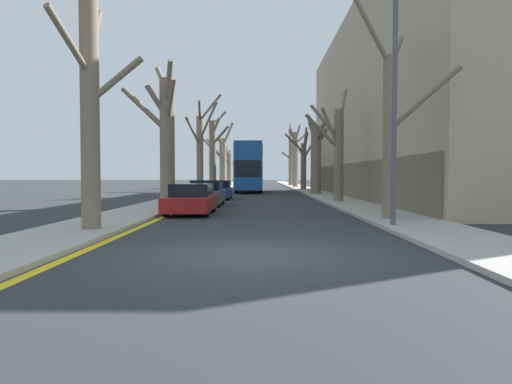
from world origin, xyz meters
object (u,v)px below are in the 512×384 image
object	(u,v)px
street_tree_right_2	(316,157)
parked_car_2	(218,190)
street_tree_left_2	(200,149)
parked_car_0	(191,199)
street_tree_left_4	(222,159)
street_tree_left_5	(229,166)
parked_car_1	(207,193)
street_tree_right_0	(391,127)
street_tree_right_1	(337,149)
street_tree_left_1	(166,134)
street_tree_left_3	(213,153)
street_tree_left_0	(90,108)
double_decker_bus	(249,165)
lamp_post	(392,71)
street_tree_right_4	(296,157)
street_tree_right_5	(291,158)
street_tree_right_3	(303,161)

from	to	relation	value
street_tree_right_2	parked_car_2	world-z (taller)	street_tree_right_2
street_tree_left_2	parked_car_0	bearing A→B (deg)	-83.80
street_tree_left_4	parked_car_2	xyz separation A→B (m)	(2.03, -27.90, -3.09)
street_tree_left_5	parked_car_0	bearing A→B (deg)	-87.69
street_tree_left_5	parked_car_1	distance (m)	46.95
street_tree_right_0	street_tree_right_1	distance (m)	11.17
street_tree_left_1	parked_car_0	xyz separation A→B (m)	(2.19, -5.37, -3.29)
street_tree_right_1	street_tree_left_3	bearing A→B (deg)	114.88
street_tree_left_2	street_tree_left_3	world-z (taller)	street_tree_left_3
street_tree_left_0	double_decker_bus	distance (m)	31.92
street_tree_right_1	parked_car_0	xyz separation A→B (m)	(-7.56, -7.98, -2.59)
street_tree_left_4	parked_car_1	world-z (taller)	street_tree_left_4
street_tree_right_1	street_tree_left_1	bearing A→B (deg)	-164.98
lamp_post	parked_car_2	bearing A→B (deg)	112.03
street_tree_left_3	street_tree_right_4	size ratio (longest dim) A/B	1.02
street_tree_right_5	double_decker_bus	bearing A→B (deg)	-102.47
street_tree_right_1	street_tree_right_3	distance (m)	21.99
street_tree_left_5	lamp_post	distance (m)	58.37
street_tree_right_5	parked_car_1	distance (m)	46.91
street_tree_left_2	parked_car_1	world-z (taller)	street_tree_left_2
parked_car_1	street_tree_right_1	bearing A→B (deg)	18.32
street_tree_right_2	street_tree_right_5	bearing A→B (deg)	89.76
street_tree_right_1	double_decker_bus	world-z (taller)	street_tree_right_1
street_tree_right_2	parked_car_2	xyz separation A→B (m)	(-7.54, -6.37, -2.58)
street_tree_left_2	street_tree_right_2	size ratio (longest dim) A/B	1.23
parked_car_1	street_tree_left_0	bearing A→B (deg)	-99.13
street_tree_right_1	street_tree_right_5	size ratio (longest dim) A/B	0.71
street_tree_left_4	parked_car_2	distance (m)	28.14
street_tree_left_0	parked_car_1	xyz separation A→B (m)	(1.91, 11.88, -2.93)
street_tree_left_3	street_tree_left_2	bearing A→B (deg)	-88.85
parked_car_1	lamp_post	world-z (taller)	lamp_post
street_tree_left_0	street_tree_right_4	distance (m)	48.71
street_tree_right_0	street_tree_right_3	size ratio (longest dim) A/B	1.15
street_tree_right_2	lamp_post	distance (m)	23.76
street_tree_left_3	street_tree_right_4	world-z (taller)	street_tree_left_3
street_tree_left_0	street_tree_right_3	world-z (taller)	street_tree_left_0
street_tree_left_5	street_tree_left_0	bearing A→B (deg)	-89.80
street_tree_right_0	street_tree_right_1	xyz separation A→B (m)	(-0.04, 11.17, -0.17)
street_tree_right_0	street_tree_right_3	world-z (taller)	street_tree_right_0
street_tree_left_3	street_tree_left_5	xyz separation A→B (m)	(-0.03, 23.54, -0.90)
street_tree_left_2	street_tree_right_1	xyz separation A→B (m)	(9.40, -8.98, -0.57)
street_tree_left_2	parked_car_2	bearing A→B (deg)	-69.62
parked_car_0	parked_car_2	distance (m)	12.01
street_tree_right_3	street_tree_left_1	bearing A→B (deg)	-111.57
street_tree_left_3	street_tree_right_3	bearing A→B (deg)	7.13
double_decker_bus	parked_car_2	world-z (taller)	double_decker_bus
street_tree_right_3	parked_car_0	world-z (taller)	street_tree_right_3
double_decker_bus	lamp_post	bearing A→B (deg)	-80.45
street_tree_right_1	double_decker_bus	bearing A→B (deg)	108.24
street_tree_left_0	double_decker_bus	bearing A→B (deg)	83.21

